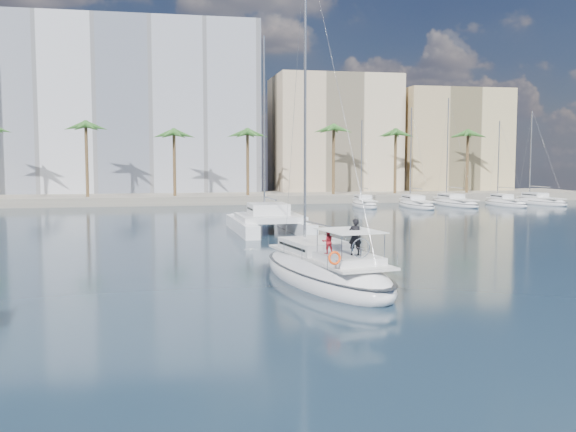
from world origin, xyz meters
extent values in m
plane|color=black|center=(0.00, 0.00, 0.00)|extent=(160.00, 160.00, 0.00)
cube|color=gray|center=(0.00, 61.00, 0.60)|extent=(120.00, 14.00, 1.20)
cube|color=silver|center=(-12.00, 73.00, 14.00)|extent=(42.00, 16.00, 28.00)
cube|color=beige|center=(22.00, 70.00, 10.00)|extent=(20.00, 14.00, 20.00)
cube|color=tan|center=(42.00, 68.00, 9.00)|extent=(18.00, 12.00, 18.00)
cylinder|color=brown|center=(0.00, 57.00, 5.25)|extent=(0.44, 0.44, 10.50)
sphere|color=#306324|center=(0.00, 57.00, 10.50)|extent=(3.60, 3.60, 3.60)
cylinder|color=brown|center=(34.00, 57.00, 5.25)|extent=(0.44, 0.44, 10.50)
sphere|color=#306324|center=(34.00, 57.00, 10.50)|extent=(3.60, 3.60, 3.60)
ellipsoid|color=white|center=(1.52, -2.49, 0.40)|extent=(6.27, 13.47, 2.69)
ellipsoid|color=black|center=(1.52, -2.49, 0.78)|extent=(6.33, 13.60, 0.18)
cube|color=silver|center=(1.56, -2.74, 1.42)|extent=(4.55, 10.07, 0.12)
cube|color=silver|center=(1.30, -1.26, 1.78)|extent=(3.46, 4.65, 0.60)
cube|color=black|center=(1.30, -1.26, 1.80)|extent=(3.39, 4.16, 0.14)
cylinder|color=#B7BABF|center=(1.05, 0.21, 9.97)|extent=(0.15, 0.15, 16.99)
cylinder|color=#B7BABF|center=(1.50, -2.37, 2.98)|extent=(1.00, 5.17, 0.11)
cube|color=silver|center=(1.98, -5.19, 1.66)|extent=(2.97, 3.61, 0.36)
cube|color=white|center=(2.01, -5.31, 3.03)|extent=(2.97, 3.61, 0.04)
torus|color=silver|center=(2.20, -6.42, 2.33)|extent=(0.95, 0.22, 0.96)
torus|color=#F9450D|center=(0.72, -7.18, 2.03)|extent=(0.65, 0.30, 0.64)
imported|color=black|center=(2.26, -5.29, 2.72)|extent=(0.66, 0.45, 1.78)
imported|color=maroon|center=(1.09, -4.58, 2.43)|extent=(0.60, 0.47, 1.19)
cube|color=white|center=(0.17, 21.15, 0.55)|extent=(1.48, 11.95, 1.10)
cube|color=white|center=(4.93, 21.26, 0.55)|extent=(1.48, 11.95, 1.10)
cube|color=silver|center=(2.56, 20.61, 1.30)|extent=(5.51, 6.68, 0.50)
cube|color=silver|center=(2.55, 21.20, 2.00)|extent=(3.36, 3.65, 1.00)
cube|color=black|center=(2.55, 21.20, 2.05)|extent=(3.37, 3.18, 0.18)
cylinder|color=#B7BABF|center=(2.51, 22.99, 9.45)|extent=(0.18, 0.18, 15.90)
ellipsoid|color=silver|center=(-1.00, 7.34, 0.42)|extent=(0.19, 0.37, 0.18)
sphere|color=silver|center=(-1.00, 7.52, 0.44)|extent=(0.10, 0.10, 0.10)
cube|color=gray|center=(-1.27, 7.34, 0.45)|extent=(0.43, 0.15, 0.10)
cube|color=gray|center=(-0.74, 7.34, 0.45)|extent=(0.43, 0.15, 0.10)
camera|label=1|loc=(-6.99, -34.66, 6.49)|focal=40.00mm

